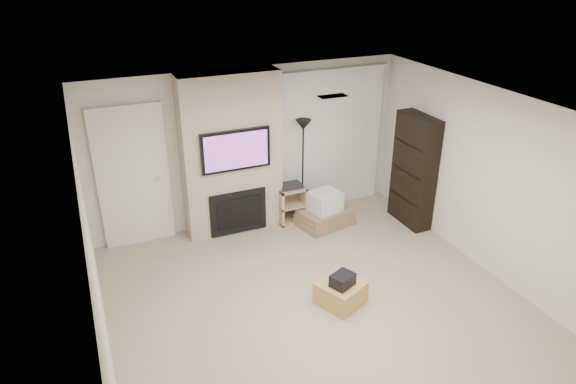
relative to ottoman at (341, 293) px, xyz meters
name	(u,v)px	position (x,y,z in m)	size (l,w,h in m)	color
floor	(327,315)	(-0.27, -0.15, -0.15)	(5.00, 5.50, 0.00)	tan
ceiling	(335,119)	(-0.27, -0.15, 2.35)	(5.00, 5.50, 0.00)	white
wall_back	(249,147)	(-0.27, 2.60, 1.10)	(5.00, 2.50, 0.00)	beige
wall_left	(96,277)	(-2.77, -0.15, 1.10)	(5.50, 2.50, 0.00)	beige
wall_right	(502,189)	(2.23, -0.15, 1.10)	(5.50, 2.50, 0.00)	beige
hvac_vent	(333,96)	(0.13, 0.65, 2.35)	(0.35, 0.18, 0.01)	silver
ottoman	(341,293)	(0.00, 0.00, 0.00)	(0.50, 0.50, 0.30)	tan
black_bag	(343,280)	(-0.01, -0.05, 0.23)	(0.28, 0.22, 0.16)	black
fireplace_wall	(232,156)	(-0.62, 2.38, 1.09)	(1.50, 0.47, 2.50)	#B7A38D
entry_door	(133,178)	(-2.07, 2.56, 0.90)	(1.02, 0.11, 2.14)	silver
vertical_blinds	(330,135)	(1.13, 2.54, 1.12)	(1.98, 0.10, 2.37)	silver
floor_lamp	(303,142)	(0.51, 2.27, 1.18)	(0.25, 0.25, 1.69)	black
av_stand	(291,201)	(0.29, 2.25, 0.20)	(0.45, 0.38, 0.66)	tan
box_stack	(324,212)	(0.75, 1.93, 0.06)	(0.96, 0.80, 0.57)	#8D6F4F
bookshelf	(414,171)	(2.07, 1.46, 0.75)	(0.30, 0.80, 1.80)	black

